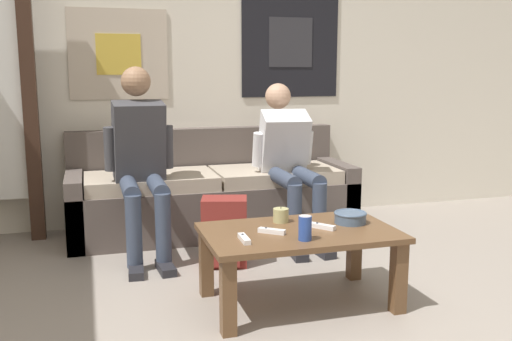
{
  "coord_description": "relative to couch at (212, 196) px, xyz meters",
  "views": [
    {
      "loc": [
        -1.04,
        -2.15,
        1.24
      ],
      "look_at": [
        -0.07,
        1.13,
        0.63
      ],
      "focal_mm": 40.0,
      "sensor_mm": 36.0,
      "label": 1
    }
  ],
  "objects": [
    {
      "name": "coffee_table",
      "position": [
        0.14,
        -1.53,
        0.06
      ],
      "size": [
        1.01,
        0.62,
        0.41
      ],
      "color": "brown",
      "rests_on": "ground_plane"
    },
    {
      "name": "game_controller_near_right",
      "position": [
        0.26,
        -1.54,
        0.15
      ],
      "size": [
        0.12,
        0.13,
        0.03
      ],
      "color": "white",
      "rests_on": "coffee_table"
    },
    {
      "name": "person_seated_adult",
      "position": [
        -0.57,
        -0.4,
        0.4
      ],
      "size": [
        0.47,
        0.83,
        1.26
      ],
      "color": "#384256",
      "rests_on": "ground_plane"
    },
    {
      "name": "couch",
      "position": [
        0.0,
        0.0,
        0.0
      ],
      "size": [
        2.16,
        0.74,
        0.77
      ],
      "color": "#564C47",
      "rests_on": "ground_plane"
    },
    {
      "name": "game_controller_far_center",
      "position": [
        -0.02,
        -1.55,
        0.15
      ],
      "size": [
        0.13,
        0.12,
        0.03
      ],
      "color": "white",
      "rests_on": "coffee_table"
    },
    {
      "name": "drink_can_blue",
      "position": [
        0.1,
        -1.71,
        0.2
      ],
      "size": [
        0.07,
        0.07,
        0.12
      ],
      "color": "#28479E",
      "rests_on": "coffee_table"
    },
    {
      "name": "pillar_candle",
      "position": [
        0.1,
        -1.35,
        0.17
      ],
      "size": [
        0.09,
        0.09,
        0.09
      ],
      "color": "tan",
      "rests_on": "coffee_table"
    },
    {
      "name": "game_controller_near_left",
      "position": [
        -0.19,
        -1.64,
        0.15
      ],
      "size": [
        0.04,
        0.14,
        0.03
      ],
      "color": "white",
      "rests_on": "coffee_table"
    },
    {
      "name": "ceramic_bowl",
      "position": [
        0.45,
        -1.48,
        0.17
      ],
      "size": [
        0.18,
        0.18,
        0.06
      ],
      "color": "#475B75",
      "rests_on": "coffee_table"
    },
    {
      "name": "wall_back",
      "position": [
        0.14,
        0.37,
        1.0
      ],
      "size": [
        10.0,
        0.07,
        2.55
      ],
      "color": "silver",
      "rests_on": "ground_plane"
    },
    {
      "name": "backpack",
      "position": [
        -0.1,
        -0.82,
        -0.06
      ],
      "size": [
        0.33,
        0.28,
        0.44
      ],
      "color": "maroon",
      "rests_on": "ground_plane"
    },
    {
      "name": "person_seated_teen",
      "position": [
        0.49,
        -0.36,
        0.35
      ],
      "size": [
        0.47,
        0.92,
        1.14
      ],
      "color": "#384256",
      "rests_on": "ground_plane"
    }
  ]
}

